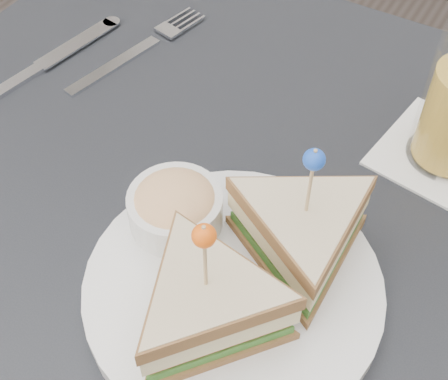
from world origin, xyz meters
TOP-DOWN VIEW (x-y plane):
  - table at (0.00, 0.00)m, footprint 0.80×0.80m
  - plate_meal at (0.06, -0.04)m, footprint 0.31×0.31m
  - cutlery_fork at (-0.20, 0.19)m, footprint 0.06×0.20m
  - cutlery_knife at (-0.28, 0.10)m, footprint 0.05×0.21m

SIDE VIEW (x-z plane):
  - table at x=0.00m, z-range 0.30..1.05m
  - cutlery_fork at x=-0.20m, z-range 0.75..0.76m
  - cutlery_knife at x=-0.28m, z-range 0.75..0.76m
  - plate_meal at x=0.06m, z-range 0.72..0.86m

